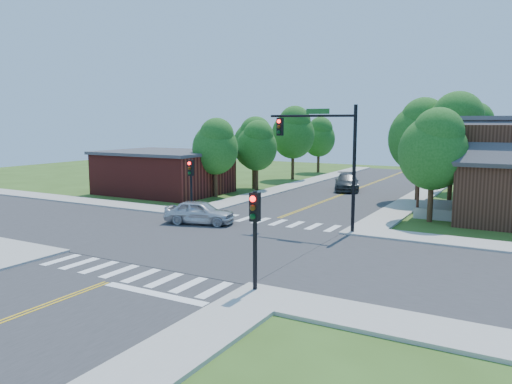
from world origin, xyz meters
The scene contains 25 objects.
ground centered at (0.00, 0.00, 0.00)m, with size 100.00×100.00×0.00m, color #36531A.
road_ns centered at (0.00, 0.00, 0.02)m, with size 10.00×90.00×0.04m, color #2D2D30.
road_ew centered at (0.00, 0.00, 0.03)m, with size 90.00×10.00×0.04m, color #2D2D30.
intersection_patch centered at (0.00, 0.00, 0.00)m, with size 10.20×10.20×0.06m, color #2D2D30.
sidewalk_nw centered at (-15.82, 15.82, 0.07)m, with size 40.00×40.00×0.14m.
crosswalk_north centered at (0.00, 6.20, 0.05)m, with size 8.85×2.00×0.01m.
crosswalk_south centered at (0.00, -6.20, 0.05)m, with size 8.85×2.00×0.01m.
centerline centered at (0.00, 0.00, 0.05)m, with size 0.30×90.00×0.01m.
stop_bar centered at (2.50, -7.60, 0.00)m, with size 4.60×0.45×0.09m, color white.
signal_mast_ne centered at (3.91, 5.59, 4.85)m, with size 5.30×0.42×7.20m.
signal_pole_se centered at (5.60, -5.62, 2.66)m, with size 0.34×0.42×3.80m.
signal_pole_nw centered at (-5.60, 5.58, 2.66)m, with size 0.34×0.42×3.80m.
building_nw centered at (-14.20, 13.20, 1.88)m, with size 10.40×8.40×3.73m.
tree_e_a centered at (8.84, 11.22, 4.68)m, with size 4.21×4.00×7.15m.
tree_e_b centered at (9.00, 18.16, 5.55)m, with size 4.98×4.74×8.47m.
tree_e_c centered at (9.19, 26.39, 5.25)m, with size 4.71×4.48×8.01m.
tree_e_d centered at (9.21, 34.78, 4.52)m, with size 4.06×3.86×6.91m.
tree_w_a centered at (-8.86, 13.41, 4.32)m, with size 3.88×3.69×6.60m.
tree_w_b centered at (-8.60, 19.49, 4.43)m, with size 3.98×3.78×6.76m.
tree_w_c centered at (-8.61, 28.10, 5.21)m, with size 4.68×4.45×7.96m.
tree_w_d centered at (-9.02, 36.46, 4.49)m, with size 4.04×3.84×6.86m.
tree_house centered at (6.45, 19.10, 5.33)m, with size 4.79×4.55×8.14m.
tree_bldg centered at (-7.80, 18.58, 4.20)m, with size 3.78×3.59×6.42m.
car_silver centered at (-3.42, 3.50, 0.73)m, with size 4.59×2.78×1.46m, color silver.
car_dgrey centered at (-0.54, 22.43, 0.76)m, with size 3.73×5.62×1.51m, color #2E3234.
Camera 1 is at (14.31, -21.06, 6.28)m, focal length 35.00 mm.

